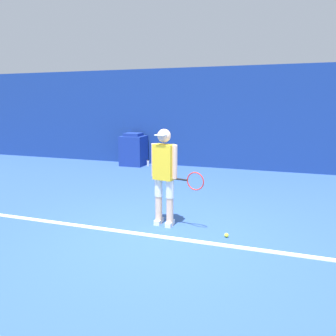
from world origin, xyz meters
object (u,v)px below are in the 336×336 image
Objects in this scene: tennis_ball at (226,235)px; covered_chair at (134,150)px; water_bottle at (148,163)px; tennis_player at (165,173)px.

covered_chair reaches higher than tennis_ball.
covered_chair is at bearing -179.49° from water_bottle.
tennis_ball is (1.08, -0.21, -0.88)m from tennis_player.
tennis_player reaches higher than tennis_ball.
water_bottle is (-3.37, 5.10, 0.06)m from tennis_ball.
covered_chair is (-2.80, 4.89, -0.39)m from tennis_player.
tennis_ball is 0.33× the size of water_bottle.
tennis_player is 5.47m from water_bottle.
tennis_player is 1.41m from tennis_ball.
water_bottle is at bearing 0.51° from covered_chair.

